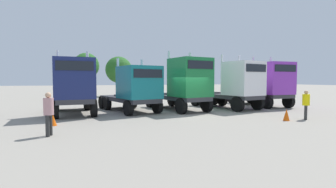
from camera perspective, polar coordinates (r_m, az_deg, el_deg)
ground at (r=17.33m, az=5.36°, el=-4.56°), size 200.00×200.00×0.00m
semi_truck_navy at (r=17.74m, az=-20.33°, el=1.70°), size 2.95×6.45×4.28m
semi_truck_teal at (r=18.23m, az=-7.38°, el=1.26°), size 3.96×6.60×3.86m
semi_truck_green at (r=18.85m, az=3.90°, el=2.25°), size 3.63×6.52×4.47m
semi_truck_white at (r=20.79m, az=15.05°, el=1.98°), size 3.79×6.65×4.31m
semi_truck_purple at (r=23.50m, az=21.49°, el=2.13°), size 2.60×6.26×4.37m
visitor_in_hivis at (r=17.01m, az=28.48°, el=-1.71°), size 0.57×0.57×1.72m
visitor_with_camera at (r=11.62m, az=-25.14°, el=-3.39°), size 0.50×0.50×1.82m
traffic_cone_mid at (r=16.07m, az=24.97°, el=-4.24°), size 0.36×0.36×0.67m
traffic_cone_far at (r=14.25m, az=-24.32°, el=-5.34°), size 0.36×0.36×0.58m
oak_far_left at (r=34.43m, az=-17.82°, el=6.01°), size 3.26×3.26×5.78m
oak_far_centre at (r=37.34m, az=-10.97°, el=5.33°), size 3.77×3.77×5.67m
oak_far_right at (r=36.75m, az=5.46°, el=5.65°), size 3.43×3.43×5.66m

